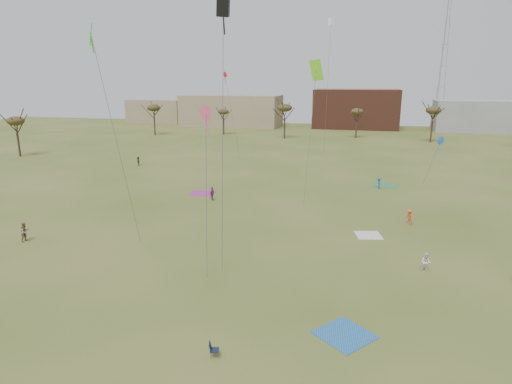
# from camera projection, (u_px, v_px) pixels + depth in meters

# --- Properties ---
(ground) EXTENTS (260.00, 260.00, 0.00)m
(ground) POSITION_uv_depth(u_px,v_px,m) (208.00, 323.00, 27.10)
(ground) COLOR #42591B
(ground) RESTS_ON ground
(spectator_fore_b) EXTENTS (0.82, 0.99, 1.86)m
(spectator_fore_b) POSITION_uv_depth(u_px,v_px,m) (25.00, 232.00, 40.67)
(spectator_fore_b) COLOR #7F6A50
(spectator_fore_b) RESTS_ON ground
(flyer_mid_b) EXTENTS (1.03, 1.24, 1.67)m
(flyer_mid_b) POSITION_uv_depth(u_px,v_px,m) (409.00, 217.00, 45.38)
(flyer_mid_b) COLOR #E3582A
(flyer_mid_b) RESTS_ON ground
(spectator_mid_d) EXTENTS (0.59, 1.07, 1.72)m
(spectator_mid_d) POSITION_uv_depth(u_px,v_px,m) (212.00, 194.00, 54.58)
(spectator_mid_d) COLOR #973F78
(spectator_mid_d) RESTS_ON ground
(spectator_mid_e) EXTENTS (0.91, 0.80, 1.57)m
(spectator_mid_e) POSITION_uv_depth(u_px,v_px,m) (426.00, 262.00, 34.20)
(spectator_mid_e) COLOR white
(spectator_mid_e) RESTS_ON ground
(flyer_far_a) EXTENTS (1.13, 1.50, 1.58)m
(flyer_far_a) POSITION_uv_depth(u_px,v_px,m) (138.00, 161.00, 77.03)
(flyer_far_a) COLOR #236927
(flyer_far_a) RESTS_ON ground
(flyer_far_c) EXTENTS (0.63, 1.03, 1.56)m
(flyer_far_c) POSITION_uv_depth(u_px,v_px,m) (379.00, 183.00, 60.48)
(flyer_far_c) COLOR #234BA1
(flyer_far_c) RESTS_ON ground
(blanket_blue) EXTENTS (4.11, 4.11, 0.03)m
(blanket_blue) POSITION_uv_depth(u_px,v_px,m) (345.00, 335.00, 25.84)
(blanket_blue) COLOR #2A6EB6
(blanket_blue) RESTS_ON ground
(blanket_cream) EXTENTS (2.91, 2.91, 0.03)m
(blanket_cream) POSITION_uv_depth(u_px,v_px,m) (368.00, 235.00, 42.39)
(blanket_cream) COLOR white
(blanket_cream) RESTS_ON ground
(blanket_plum) EXTENTS (3.51, 3.51, 0.03)m
(blanket_plum) POSITION_uv_depth(u_px,v_px,m) (202.00, 193.00, 58.14)
(blanket_plum) COLOR #A3328D
(blanket_plum) RESTS_ON ground
(blanket_olive) EXTENTS (3.97, 3.97, 0.03)m
(blanket_olive) POSITION_uv_depth(u_px,v_px,m) (386.00, 185.00, 62.56)
(blanket_olive) COLOR #318850
(blanket_olive) RESTS_ON ground
(camp_chair_center) EXTENTS (0.67, 0.64, 0.87)m
(camp_chair_center) POSITION_uv_depth(u_px,v_px,m) (214.00, 353.00, 23.74)
(camp_chair_center) COLOR #131D34
(camp_chair_center) RESTS_ON ground
(kites_aloft) EXTENTS (74.13, 59.37, 25.96)m
(kites_aloft) POSITION_uv_depth(u_px,v_px,m) (298.00, 41.00, 48.27)
(kites_aloft) COLOR blue
(kites_aloft) RESTS_ON ground
(tree_line) EXTENTS (117.44, 49.32, 8.91)m
(tree_line) POSITION_uv_depth(u_px,v_px,m) (316.00, 114.00, 100.14)
(tree_line) COLOR #3A2B1E
(tree_line) RESTS_ON ground
(building_tan) EXTENTS (32.00, 14.00, 10.00)m
(building_tan) POSITION_uv_depth(u_px,v_px,m) (231.00, 111.00, 142.07)
(building_tan) COLOR #937F60
(building_tan) RESTS_ON ground
(building_brick) EXTENTS (26.00, 16.00, 12.00)m
(building_brick) POSITION_uv_depth(u_px,v_px,m) (356.00, 109.00, 136.81)
(building_brick) COLOR brown
(building_brick) RESTS_ON ground
(building_grey) EXTENTS (24.00, 12.00, 9.00)m
(building_grey) POSITION_uv_depth(u_px,v_px,m) (477.00, 116.00, 126.84)
(building_grey) COLOR gray
(building_grey) RESTS_ON ground
(building_tan_west) EXTENTS (20.00, 12.00, 8.00)m
(building_tan_west) POSITION_uv_depth(u_px,v_px,m) (158.00, 111.00, 156.15)
(building_tan_west) COLOR #937F60
(building_tan_west) RESTS_ON ground
(radio_tower) EXTENTS (1.51, 1.72, 41.00)m
(radio_tower) POSITION_uv_depth(u_px,v_px,m) (443.00, 65.00, 132.12)
(radio_tower) COLOR #9EA3A8
(radio_tower) RESTS_ON ground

